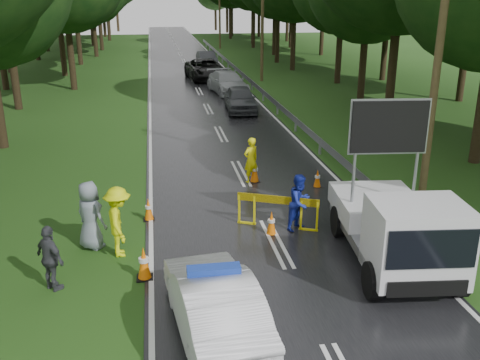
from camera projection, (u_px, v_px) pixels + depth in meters
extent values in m
plane|color=#214714|center=(276.00, 243.00, 14.48)|extent=(160.00, 160.00, 0.00)
cube|color=black|center=(193.00, 79.00, 42.44)|extent=(7.00, 140.00, 0.02)
cylinder|color=gray|center=(406.00, 223.00, 14.92)|extent=(0.12, 0.12, 0.70)
cube|color=gray|center=(238.00, 71.00, 42.81)|extent=(0.05, 60.00, 0.30)
cylinder|color=#483A21|center=(440.00, 45.00, 15.47)|extent=(0.24, 0.24, 10.00)
cylinder|color=#483A21|center=(262.00, 13.00, 39.70)|extent=(0.24, 0.24, 10.00)
cylinder|color=#483A21|center=(220.00, 6.00, 63.93)|extent=(0.24, 0.24, 10.00)
imported|color=silver|center=(214.00, 304.00, 10.40)|extent=(1.91, 4.27, 1.36)
cube|color=#1938A5|center=(214.00, 270.00, 10.15)|extent=(1.05, 0.40, 0.14)
cube|color=gray|center=(387.00, 235.00, 13.69)|extent=(2.45, 4.45, 0.25)
cube|color=silver|center=(377.00, 205.00, 14.51)|extent=(2.37, 2.64, 0.56)
cube|color=silver|center=(416.00, 241.00, 11.73)|extent=(2.18, 1.82, 1.73)
cube|color=black|center=(433.00, 250.00, 10.88)|extent=(1.87, 0.23, 0.86)
cube|color=black|center=(389.00, 127.00, 13.37)|extent=(1.93, 0.32, 1.32)
cylinder|color=black|center=(373.00, 280.00, 11.76)|extent=(0.37, 0.88, 0.85)
cylinder|color=black|center=(458.00, 278.00, 11.87)|extent=(0.37, 0.88, 0.85)
cylinder|color=black|center=(339.00, 221.00, 14.83)|extent=(0.37, 0.88, 0.85)
cylinder|color=black|center=(407.00, 220.00, 14.93)|extent=(0.37, 0.88, 0.85)
cube|color=#D7CB0B|center=(239.00, 209.00, 15.58)|extent=(0.07, 0.07, 0.91)
cube|color=#D7CB0B|center=(254.00, 211.00, 15.47)|extent=(0.07, 0.07, 0.91)
cube|color=#D7CB0B|center=(301.00, 215.00, 15.13)|extent=(0.07, 0.07, 0.91)
cube|color=#D7CB0B|center=(317.00, 217.00, 15.02)|extent=(0.07, 0.07, 0.91)
cube|color=#F2CC00|center=(278.00, 200.00, 15.17)|extent=(2.18, 1.01, 0.23)
imported|color=#FCF40D|center=(251.00, 160.00, 18.90)|extent=(0.72, 0.63, 1.65)
imported|color=#18289D|center=(300.00, 202.00, 15.11)|extent=(1.01, 0.98, 1.64)
imported|color=#E1F30D|center=(119.00, 222.00, 13.56)|extent=(0.85, 1.28, 1.85)
imported|color=#3A3B41|center=(50.00, 258.00, 11.98)|extent=(0.91, 0.93, 1.57)
imported|color=gray|center=(90.00, 215.00, 13.94)|extent=(1.07, 1.04, 1.85)
imported|color=#3E4146|center=(240.00, 99.00, 30.46)|extent=(1.92, 4.27, 1.43)
imported|color=#9EA1A6|center=(228.00, 83.00, 36.06)|extent=(2.65, 5.16, 1.43)
imported|color=black|center=(206.00, 69.00, 41.76)|extent=(3.19, 5.93, 1.58)
imported|color=#414248|center=(207.00, 59.00, 49.16)|extent=(1.71, 4.31, 1.39)
cube|color=black|center=(145.00, 278.00, 12.69)|extent=(0.39, 0.39, 0.03)
cone|color=orange|center=(144.00, 262.00, 12.56)|extent=(0.32, 0.32, 0.80)
cube|color=black|center=(271.00, 234.00, 15.01)|extent=(0.33, 0.33, 0.03)
cone|color=orange|center=(271.00, 223.00, 14.90)|extent=(0.27, 0.27, 0.68)
cube|color=black|center=(255.00, 181.00, 19.19)|extent=(0.37, 0.37, 0.03)
cone|color=orange|center=(255.00, 171.00, 19.06)|extent=(0.31, 0.31, 0.77)
cube|color=black|center=(149.00, 219.00, 15.97)|extent=(0.33, 0.33, 0.03)
cone|color=orange|center=(149.00, 209.00, 15.86)|extent=(0.27, 0.27, 0.68)
cube|color=black|center=(317.00, 187.00, 18.68)|extent=(0.31, 0.31, 0.03)
cone|color=orange|center=(317.00, 178.00, 18.57)|extent=(0.25, 0.25, 0.63)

